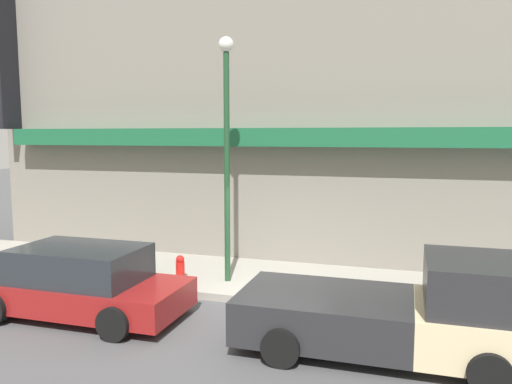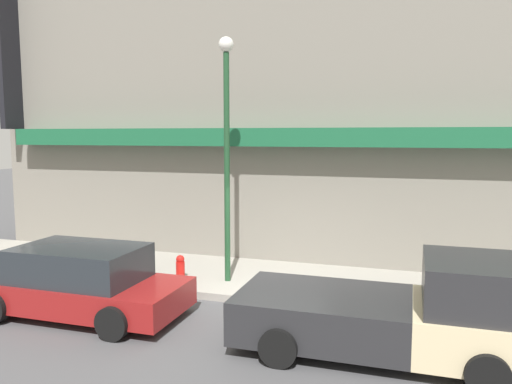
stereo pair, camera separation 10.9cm
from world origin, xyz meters
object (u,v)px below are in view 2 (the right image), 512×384
parked_car (81,282)px  fire_hydrant (180,267)px  street_lamp (227,132)px  pickup_truck (403,312)px

parked_car → fire_hydrant: 2.70m
street_lamp → fire_hydrant: bearing=-168.5°
parked_car → street_lamp: 4.69m
parked_car → pickup_truck: bearing=-0.8°
parked_car → fire_hydrant: bearing=65.4°
parked_car → street_lamp: street_lamp is taller
pickup_truck → parked_car: pickup_truck is taller
pickup_truck → parked_car: bearing=179.9°
fire_hydrant → street_lamp: bearing=11.5°
pickup_truck → street_lamp: bearing=147.4°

